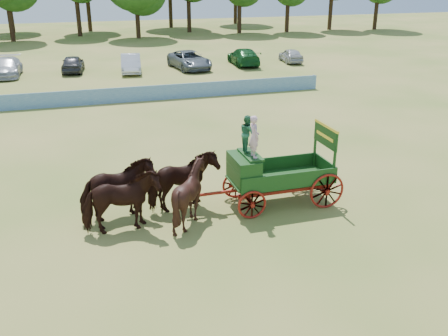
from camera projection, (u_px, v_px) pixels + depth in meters
ground at (247, 207)px, 19.05m from camera, size 160.00×160.00×0.00m
horse_lead_left at (121, 202)px, 16.90m from camera, size 2.71×1.37×2.22m
horse_lead_right at (118, 190)px, 17.88m from camera, size 2.84×1.78×2.22m
horse_wheel_left at (190, 194)px, 17.56m from camera, size 2.34×2.17×2.23m
horse_wheel_right at (183, 182)px, 18.54m from camera, size 2.84×1.78×2.22m
farm_dray at (263, 167)px, 18.71m from camera, size 6.00×2.00×3.70m
sponsor_banner at (147, 93)px, 34.59m from camera, size 26.00×0.08×1.05m
parked_cars at (83, 65)px, 43.91m from camera, size 43.32×7.14×1.62m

